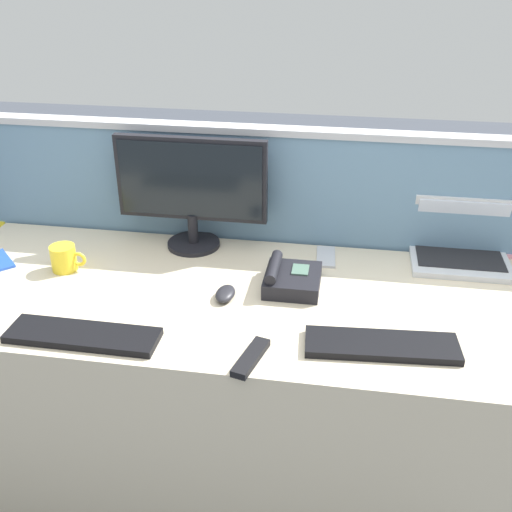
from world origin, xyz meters
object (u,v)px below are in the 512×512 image
(laptop, at_px, (460,246))
(coffee_mug, at_px, (64,258))
(desk_phone, at_px, (291,279))
(cell_phone_blue_case, at_px, (0,260))
(keyboard_main, at_px, (83,335))
(keyboard_spare, at_px, (382,345))
(tv_remote, at_px, (251,358))
(desktop_monitor, at_px, (191,186))
(cell_phone_silver_slab, at_px, (326,257))
(computer_mouse_right_hand, at_px, (225,294))

(laptop, bearing_deg, coffee_mug, -167.57)
(desk_phone, bearing_deg, cell_phone_blue_case, 179.41)
(keyboard_main, bearing_deg, desk_phone, 35.09)
(cell_phone_blue_case, xyz_separation_m, coffee_mug, (0.26, -0.02, 0.04))
(laptop, height_order, keyboard_spare, laptop)
(tv_remote, relative_size, coffee_mug, 1.38)
(desktop_monitor, distance_m, cell_phone_silver_slab, 0.54)
(desk_phone, bearing_deg, keyboard_main, -145.33)
(desk_phone, xyz_separation_m, keyboard_spare, (0.29, -0.29, -0.02))
(keyboard_spare, bearing_deg, cell_phone_silver_slab, 105.69)
(laptop, distance_m, computer_mouse_right_hand, 0.85)
(desktop_monitor, relative_size, cell_phone_silver_slab, 3.58)
(coffee_mug, bearing_deg, computer_mouse_right_hand, -9.16)
(keyboard_spare, relative_size, computer_mouse_right_hand, 4.22)
(desktop_monitor, height_order, keyboard_main, desktop_monitor)
(desk_phone, xyz_separation_m, tv_remote, (-0.06, -0.40, -0.02))
(desk_phone, relative_size, tv_remote, 1.15)
(keyboard_main, distance_m, computer_mouse_right_hand, 0.45)
(computer_mouse_right_hand, relative_size, cell_phone_blue_case, 0.64)
(desk_phone, relative_size, keyboard_main, 0.45)
(cell_phone_blue_case, bearing_deg, laptop, -35.56)
(laptop, distance_m, cell_phone_silver_slab, 0.47)
(keyboard_main, bearing_deg, cell_phone_silver_slab, 43.04)
(keyboard_spare, height_order, cell_phone_blue_case, keyboard_spare)
(cell_phone_blue_case, distance_m, tv_remote, 1.05)
(computer_mouse_right_hand, xyz_separation_m, tv_remote, (0.13, -0.30, -0.01))
(keyboard_main, bearing_deg, desktop_monitor, 75.74)
(keyboard_spare, bearing_deg, desktop_monitor, 137.17)
(keyboard_spare, relative_size, cell_phone_silver_slab, 2.80)
(tv_remote, bearing_deg, laptop, 62.30)
(computer_mouse_right_hand, bearing_deg, desktop_monitor, 121.30)
(keyboard_spare, height_order, computer_mouse_right_hand, computer_mouse_right_hand)
(tv_remote, bearing_deg, keyboard_spare, 32.30)
(desktop_monitor, xyz_separation_m, coffee_mug, (-0.39, -0.25, -0.19))
(cell_phone_silver_slab, bearing_deg, laptop, 4.82)
(desktop_monitor, bearing_deg, cell_phone_silver_slab, -3.21)
(laptop, relative_size, tv_remote, 1.96)
(desk_phone, height_order, computer_mouse_right_hand, desk_phone)
(keyboard_main, distance_m, tv_remote, 0.49)
(keyboard_spare, xyz_separation_m, coffee_mug, (-1.06, 0.28, 0.03))
(coffee_mug, bearing_deg, desk_phone, 0.60)
(desktop_monitor, bearing_deg, tv_remote, -63.59)
(desk_phone, relative_size, cell_phone_blue_case, 1.26)
(laptop, distance_m, keyboard_main, 1.30)
(computer_mouse_right_hand, bearing_deg, keyboard_main, -139.13)
(keyboard_spare, bearing_deg, desk_phone, 130.38)
(desktop_monitor, distance_m, keyboard_main, 0.68)
(desktop_monitor, height_order, laptop, desktop_monitor)
(desk_phone, distance_m, cell_phone_silver_slab, 0.24)
(computer_mouse_right_hand, height_order, cell_phone_blue_case, computer_mouse_right_hand)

